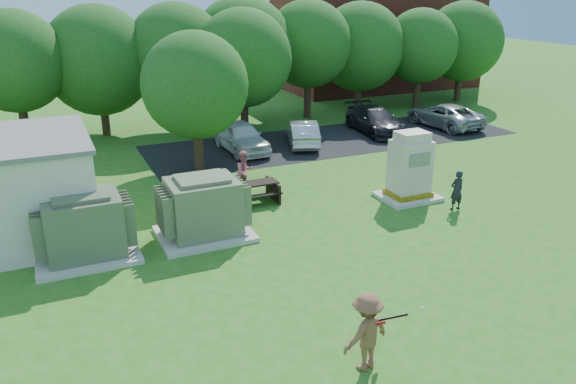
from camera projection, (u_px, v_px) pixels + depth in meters
name	position (u px, v px, depth m)	size (l,w,h in m)	color
ground	(346.00, 280.00, 15.84)	(120.00, 120.00, 0.00)	#2D6619
brick_building	(376.00, 35.00, 44.43)	(15.00, 8.00, 8.00)	maroon
parking_strip	(334.00, 140.00, 30.06)	(20.00, 6.00, 0.01)	#232326
transformer_left	(84.00, 228.00, 16.85)	(3.00, 2.40, 2.07)	beige
transformer_right	(203.00, 209.00, 18.27)	(3.00, 2.40, 2.07)	beige
generator_cabinet	(410.00, 170.00, 21.45)	(2.19, 1.79, 2.67)	beige
picnic_table	(254.00, 190.00, 21.33)	(1.84, 1.38, 0.79)	black
batter	(366.00, 332.00, 11.92)	(1.17, 0.67, 1.81)	brown
person_by_generator	(457.00, 190.00, 20.54)	(0.55, 0.36, 1.50)	black
person_at_picnic	(245.00, 172.00, 22.24)	(0.83, 0.65, 1.71)	#C86A6E
car_white	(241.00, 137.00, 27.80)	(1.74, 4.33, 1.47)	silver
car_silver_a	(303.00, 133.00, 28.87)	(1.38, 3.97, 1.31)	#B6B6BB
car_dark	(375.00, 120.00, 31.30)	(1.95, 4.80, 1.39)	black
car_silver_b	(444.00, 115.00, 32.56)	(2.24, 4.85, 1.35)	#ABAAAF
batting_equipment	(393.00, 317.00, 11.92)	(1.21, 0.23, 0.18)	black
tree_row	(209.00, 55.00, 30.87)	(41.30, 13.30, 7.30)	#47301E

